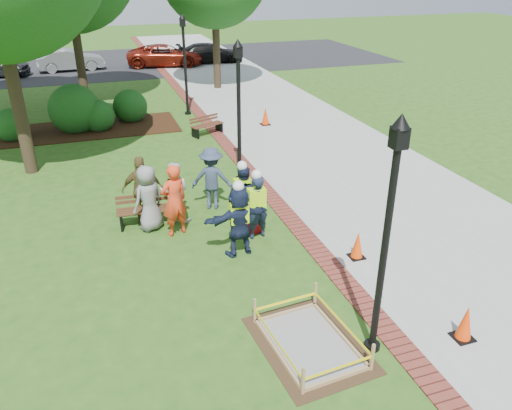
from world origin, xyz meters
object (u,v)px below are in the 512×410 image
object	(u,v)px
wet_concrete_pad	(310,335)
cone_front	(465,324)
bench_near	(146,216)
lamp_near	(388,225)
hivis_worker_a	(239,218)
hivis_worker_b	(257,204)
hivis_worker_c	(242,194)

from	to	relation	value
wet_concrete_pad	cone_front	distance (m)	2.80
bench_near	lamp_near	xyz separation A→B (m)	(3.16, -5.94, 2.23)
bench_near	hivis_worker_a	bearing A→B (deg)	-48.63
wet_concrete_pad	lamp_near	xyz separation A→B (m)	(1.02, -0.42, 2.25)
wet_concrete_pad	cone_front	size ratio (longest dim) A/B	3.39
wet_concrete_pad	bench_near	xyz separation A→B (m)	(-2.14, 5.52, 0.02)
lamp_near	hivis_worker_b	size ratio (longest dim) A/B	2.38
cone_front	hivis_worker_c	xyz separation A→B (m)	(-2.49, 5.42, 0.55)
hivis_worker_a	hivis_worker_c	distance (m)	1.37
hivis_worker_b	hivis_worker_c	distance (m)	0.69
cone_front	hivis_worker_a	size ratio (longest dim) A/B	0.39
wet_concrete_pad	cone_front	xyz separation A→B (m)	(2.70, -0.74, 0.11)
bench_near	cone_front	size ratio (longest dim) A/B	2.07
cone_front	hivis_worker_c	world-z (taller)	hivis_worker_c
cone_front	hivis_worker_a	distance (m)	5.12
cone_front	hivis_worker_a	xyz separation A→B (m)	(-2.97, 4.14, 0.57)
bench_near	lamp_near	size ratio (longest dim) A/B	0.35
cone_front	hivis_worker_a	world-z (taller)	hivis_worker_a
lamp_near	hivis_worker_c	world-z (taller)	lamp_near
cone_front	wet_concrete_pad	bearing A→B (deg)	164.62
wet_concrete_pad	lamp_near	world-z (taller)	lamp_near
cone_front	lamp_near	size ratio (longest dim) A/B	0.17
wet_concrete_pad	hivis_worker_b	bearing A→B (deg)	84.81
lamp_near	hivis_worker_c	size ratio (longest dim) A/B	2.38
hivis_worker_b	hivis_worker_c	bearing A→B (deg)	102.53
wet_concrete_pad	bench_near	size ratio (longest dim) A/B	1.64
cone_front	lamp_near	distance (m)	2.73
cone_front	hivis_worker_a	bearing A→B (deg)	125.69
wet_concrete_pad	bench_near	world-z (taller)	bench_near
bench_near	hivis_worker_b	size ratio (longest dim) A/B	0.83
bench_near	hivis_worker_b	distance (m)	3.00
lamp_near	hivis_worker_b	world-z (taller)	lamp_near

